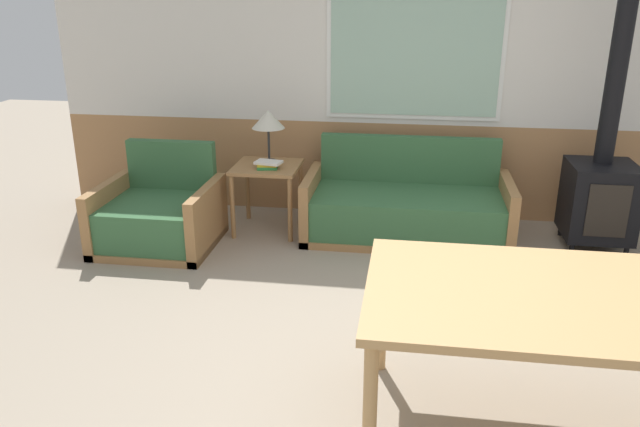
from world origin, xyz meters
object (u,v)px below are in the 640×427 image
(table_lamp, at_px, (268,121))
(wood_stove, at_px, (602,177))
(couch, at_px, (407,209))
(dining_table, at_px, (570,308))
(armchair, at_px, (160,217))
(side_table, at_px, (267,176))

(table_lamp, distance_m, wood_stove, 2.79)
(couch, bearing_deg, table_lamp, 176.48)
(table_lamp, relative_size, dining_table, 0.25)
(armchair, xyz_separation_m, side_table, (0.81, 0.47, 0.26))
(table_lamp, relative_size, wood_stove, 0.20)
(armchair, relative_size, dining_table, 0.51)
(couch, bearing_deg, side_table, -178.92)
(couch, xyz_separation_m, wood_stove, (1.55, 0.01, 0.36))
(side_table, xyz_separation_m, table_lamp, (0.00, 0.10, 0.47))
(side_table, relative_size, table_lamp, 1.29)
(armchair, height_order, wood_stove, wood_stove)
(side_table, bearing_deg, couch, 1.08)
(couch, distance_m, table_lamp, 1.42)
(dining_table, height_order, wood_stove, wood_stove)
(table_lamp, bearing_deg, wood_stove, -1.27)
(armchair, bearing_deg, table_lamp, 19.03)
(side_table, relative_size, dining_table, 0.33)
(wood_stove, bearing_deg, side_table, -179.25)
(couch, height_order, wood_stove, wood_stove)
(wood_stove, bearing_deg, table_lamp, 178.73)
(couch, height_order, dining_table, couch)
(side_table, bearing_deg, dining_table, -51.53)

